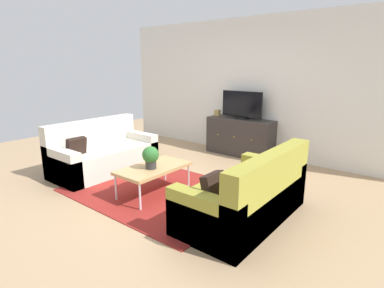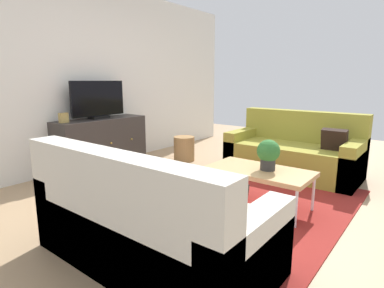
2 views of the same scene
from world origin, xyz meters
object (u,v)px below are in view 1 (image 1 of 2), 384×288
couch_left_side (101,155)px  tv_console (240,137)px  couch_right_side (249,198)px  coffee_table (154,169)px  flat_screen_tv (242,105)px  mantel_clock (217,113)px  potted_plant (151,156)px  wicker_basket (276,164)px

couch_left_side → tv_console: (1.36, 2.37, 0.09)m
couch_right_side → coffee_table: couch_right_side is taller
couch_left_side → flat_screen_tv: (1.36, 2.39, 0.73)m
couch_right_side → mantel_clock: (-2.08, 2.37, 0.53)m
coffee_table → potted_plant: 0.22m
tv_console → mantel_clock: bearing=180.0°
couch_left_side → mantel_clock: 2.56m
tv_console → potted_plant: bearing=-87.5°
mantel_clock → tv_console: bearing=-0.0°
couch_right_side → tv_console: (-1.52, 2.37, 0.09)m
flat_screen_tv → mantel_clock: size_ratio=6.70×
flat_screen_tv → wicker_basket: (1.10, -0.71, -0.82)m
flat_screen_tv → wicker_basket: size_ratio=2.19×
mantel_clock → wicker_basket: bearing=-22.3°
potted_plant → tv_console: (-0.11, 2.60, -0.21)m
flat_screen_tv → wicker_basket: bearing=-32.7°
couch_right_side → wicker_basket: 1.74m
coffee_table → flat_screen_tv: bearing=91.9°
tv_console → couch_left_side: bearing=-119.8°
couch_left_side → tv_console: couch_left_side is taller
couch_left_side → flat_screen_tv: flat_screen_tv is taller
tv_console → mantel_clock: mantel_clock is taller
potted_plant → mantel_clock: (-0.68, 2.60, 0.23)m
potted_plant → flat_screen_tv: size_ratio=0.36×
coffee_table → mantel_clock: size_ratio=8.00×
potted_plant → wicker_basket: potted_plant is taller
coffee_table → wicker_basket: coffee_table is taller
flat_screen_tv → couch_left_side: bearing=-119.6°
coffee_table → flat_screen_tv: (-0.09, 2.55, 0.64)m
couch_left_side → coffee_table: couch_left_side is taller
couch_right_side → coffee_table: size_ratio=1.67×
coffee_table → tv_console: 2.53m
wicker_basket → tv_console: bearing=148.1°
wicker_basket → couch_left_side: bearing=-145.5°
coffee_table → mantel_clock: (-0.65, 2.53, 0.43)m
coffee_table → couch_left_side: bearing=174.0°
tv_console → flat_screen_tv: bearing=90.0°
couch_left_side → wicker_basket: 2.99m
couch_left_side → coffee_table: size_ratio=1.67×
coffee_table → potted_plant: bearing=-69.1°
potted_plant → wicker_basket: (0.99, 1.92, -0.38)m
coffee_table → tv_console: size_ratio=0.75×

